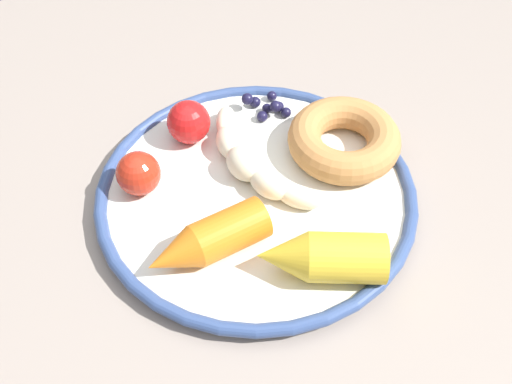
# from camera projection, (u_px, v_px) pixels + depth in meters

# --- Properties ---
(dining_table) EXTENTS (1.13, 0.99, 0.75)m
(dining_table) POSITION_uv_depth(u_px,v_px,m) (313.00, 238.00, 0.65)
(dining_table) COLOR gray
(dining_table) RESTS_ON ground_plane
(plate) EXTENTS (0.29, 0.29, 0.02)m
(plate) POSITION_uv_depth(u_px,v_px,m) (256.00, 194.00, 0.57)
(plate) COLOR silver
(plate) RESTS_ON dining_table
(banana) EXTENTS (0.08, 0.16, 0.03)m
(banana) POSITION_uv_depth(u_px,v_px,m) (251.00, 162.00, 0.58)
(banana) COLOR #EDE5C2
(banana) RESTS_ON plate
(carrot_orange) EXTENTS (0.11, 0.08, 0.04)m
(carrot_orange) POSITION_uv_depth(u_px,v_px,m) (207.00, 241.00, 0.51)
(carrot_orange) COLOR orange
(carrot_orange) RESTS_ON plate
(carrot_yellow) EXTENTS (0.09, 0.11, 0.04)m
(carrot_yellow) POSITION_uv_depth(u_px,v_px,m) (321.00, 257.00, 0.50)
(carrot_yellow) COLOR yellow
(carrot_yellow) RESTS_ON plate
(donut) EXTENTS (0.12, 0.12, 0.03)m
(donut) POSITION_uv_depth(u_px,v_px,m) (343.00, 139.00, 0.59)
(donut) COLOR #C48448
(donut) RESTS_ON plate
(blueberry_pile) EXTENTS (0.04, 0.05, 0.02)m
(blueberry_pile) POSITION_uv_depth(u_px,v_px,m) (267.00, 106.00, 0.63)
(blueberry_pile) COLOR #191638
(blueberry_pile) RESTS_ON plate
(tomato_near) EXTENTS (0.04, 0.04, 0.04)m
(tomato_near) POSITION_uv_depth(u_px,v_px,m) (138.00, 173.00, 0.56)
(tomato_near) COLOR red
(tomato_near) RESTS_ON plate
(tomato_mid) EXTENTS (0.04, 0.04, 0.04)m
(tomato_mid) POSITION_uv_depth(u_px,v_px,m) (189.00, 122.00, 0.60)
(tomato_mid) COLOR red
(tomato_mid) RESTS_ON plate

